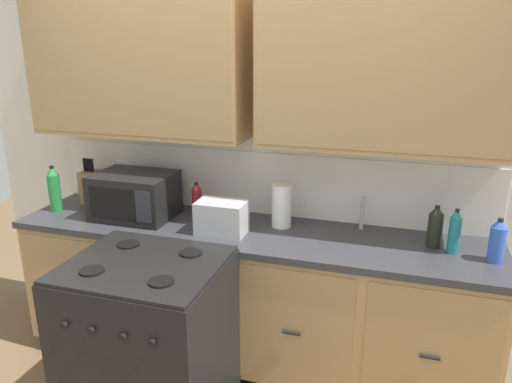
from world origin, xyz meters
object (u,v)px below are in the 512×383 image
object	(u,v)px
knife_block	(91,186)
bottle_teal	(455,232)
microwave	(135,195)
bottle_blue	(497,241)
stove_range	(150,345)
bottle_dark	(435,227)
toaster	(222,217)
bottle_red	(197,200)
paper_towel_roll	(282,206)
bottle_green	(54,189)

from	to	relation	value
knife_block	bottle_teal	distance (m)	2.30
microwave	knife_block	bearing A→B (deg)	159.57
bottle_blue	stove_range	bearing A→B (deg)	-160.11
bottle_dark	toaster	bearing A→B (deg)	-172.04
stove_range	bottle_red	distance (m)	0.92
paper_towel_roll	microwave	bearing A→B (deg)	-172.93
bottle_teal	bottle_blue	world-z (taller)	bottle_teal
bottle_red	bottle_blue	world-z (taller)	bottle_blue
microwave	toaster	world-z (taller)	microwave
bottle_blue	bottle_teal	bearing A→B (deg)	166.02
bottle_dark	bottle_blue	bearing A→B (deg)	-19.65
stove_range	toaster	distance (m)	0.78
bottle_dark	bottle_blue	world-z (taller)	bottle_dark
microwave	bottle_blue	world-z (taller)	microwave
paper_towel_roll	bottle_blue	distance (m)	1.16
toaster	microwave	bearing A→B (deg)	171.34
microwave	knife_block	world-z (taller)	knife_block
microwave	bottle_red	xyz separation A→B (m)	(0.37, 0.11, -0.03)
paper_towel_roll	bottle_teal	world-z (taller)	paper_towel_roll
paper_towel_roll	knife_block	bearing A→B (deg)	178.03
stove_range	bottle_green	world-z (taller)	bottle_green
knife_block	bottle_red	xyz separation A→B (m)	(0.80, -0.05, -0.00)
bottle_green	stove_range	bearing A→B (deg)	-30.89
toaster	bottle_blue	bearing A→B (deg)	2.33
microwave	bottle_dark	distance (m)	1.78
bottle_green	bottle_red	distance (m)	0.94
toaster	bottle_blue	xyz separation A→B (m)	(1.45, 0.06, 0.02)
stove_range	knife_block	distance (m)	1.28
microwave	bottle_teal	size ratio (longest dim) A/B	1.98
microwave	bottle_red	bearing A→B (deg)	16.51
stove_range	bottle_dark	world-z (taller)	bottle_dark
stove_range	bottle_dark	xyz separation A→B (m)	(1.36, 0.70, 0.55)
bottle_teal	microwave	bearing A→B (deg)	-179.58
toaster	stove_range	bearing A→B (deg)	-110.50
knife_block	paper_towel_roll	xyz separation A→B (m)	(1.34, -0.05, 0.01)
stove_range	bottle_green	distance (m)	1.27
bottle_green	bottle_teal	bearing A→B (deg)	1.50
paper_towel_roll	bottle_red	bearing A→B (deg)	-179.64
paper_towel_roll	bottle_blue	bearing A→B (deg)	-7.38
microwave	bottle_red	size ratio (longest dim) A/B	2.11
bottle_red	paper_towel_roll	bearing A→B (deg)	0.36
knife_block	bottle_green	distance (m)	0.25
stove_range	bottle_green	xyz separation A→B (m)	(-0.97, 0.58, 0.58)
stove_range	bottle_green	bearing A→B (deg)	149.11
paper_towel_roll	bottle_red	world-z (taller)	paper_towel_roll
bottle_teal	stove_range	bearing A→B (deg)	-156.04
microwave	bottle_dark	xyz separation A→B (m)	(1.77, 0.07, -0.03)
paper_towel_roll	bottle_red	distance (m)	0.54
bottle_teal	bottle_blue	bearing A→B (deg)	-13.98
toaster	knife_block	size ratio (longest dim) A/B	0.90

